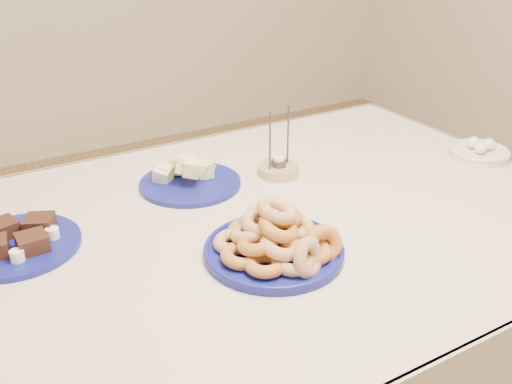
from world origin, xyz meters
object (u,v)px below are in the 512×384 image
candle_holder (279,169)px  egg_bowl (479,152)px  brownie_plate (17,242)px  donut_platter (276,241)px  melon_plate (188,176)px  dining_table (246,261)px

candle_holder → egg_bowl: candle_holder is taller
brownie_plate → candle_holder: size_ratio=1.58×
donut_platter → brownie_plate: (-0.46, 0.30, -0.02)m
candle_holder → egg_bowl: 0.60m
melon_plate → brownie_plate: 0.46m
donut_platter → candle_holder: (0.22, 0.34, -0.02)m
dining_table → melon_plate: size_ratio=5.75×
brownie_plate → dining_table: bearing=-17.2°
brownie_plate → egg_bowl: egg_bowl is taller
dining_table → donut_platter: bearing=-94.7°
melon_plate → candle_holder: size_ratio=1.58×
brownie_plate → candle_holder: bearing=3.2°
dining_table → candle_holder: size_ratio=9.10×
dining_table → donut_platter: size_ratio=4.62×
donut_platter → brownie_plate: 0.55m
dining_table → brownie_plate: (-0.48, 0.15, 0.12)m
melon_plate → candle_holder: candle_holder is taller
egg_bowl → candle_holder: bearing=161.3°
donut_platter → egg_bowl: size_ratio=1.64×
melon_plate → egg_bowl: 0.85m
brownie_plate → egg_bowl: size_ratio=1.32×
dining_table → egg_bowl: 0.79m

